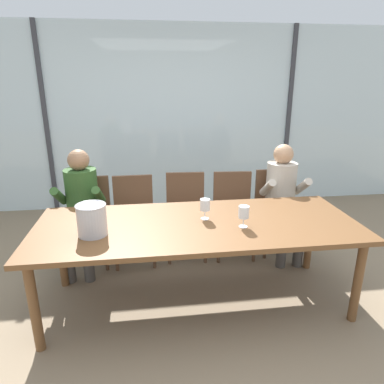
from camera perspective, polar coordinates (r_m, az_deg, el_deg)
The scene contains 16 objects.
ground at distance 4.02m, azimuth -1.24°, elevation -9.29°, with size 14.00×14.00×0.00m, color #847056.
window_glass_panel at distance 5.10m, azimuth -3.28°, elevation 11.97°, with size 7.82×0.03×2.60m, color silver.
window_mullion_left at distance 5.25m, azimuth -23.12°, elevation 10.75°, with size 0.06×0.06×2.60m, color #38383D.
window_mullion_right at distance 5.50m, azimuth 15.72°, elevation 11.80°, with size 0.06×0.06×2.60m, color #38383D.
hillside_vineyard at distance 9.49m, azimuth -5.37°, elevation 13.13°, with size 13.82×2.40×2.03m, color #568942.
dining_table at distance 2.83m, azimuth 0.94°, elevation -6.32°, with size 2.62×1.02×0.75m.
chair_near_curtain at distance 3.77m, azimuth -16.75°, elevation -3.33°, with size 0.45×0.45×0.89m.
chair_left_of_center at distance 3.69m, azimuth -9.66°, elevation -3.23°, with size 0.45×0.45×0.89m.
chair_center at distance 3.75m, azimuth -1.05°, elevation -2.60°, with size 0.47×0.47×0.89m.
chair_right_of_center at distance 3.81m, azimuth 6.85°, elevation -2.41°, with size 0.47×0.47×0.89m.
chair_near_window_right at distance 3.99m, azimuth 13.71°, elevation -1.84°, with size 0.44×0.44×0.89m.
person_olive_shirt at distance 3.59m, azimuth -18.00°, elevation -1.60°, with size 0.47×0.62×1.21m.
person_beige_jumper at distance 3.80m, azimuth 14.89°, elevation -0.19°, with size 0.47×0.62×1.21m.
ice_bucket_primary at distance 2.66m, azimuth -16.33°, elevation -4.39°, with size 0.22×0.22×0.24m.
wine_glass_by_left_taster at distance 2.71m, azimuth 8.61°, elevation -3.47°, with size 0.08×0.08×0.17m.
wine_glass_near_bucket at distance 2.84m, azimuth 2.18°, elevation -2.28°, with size 0.08×0.08×0.17m.
Camera 1 is at (-0.38, -2.54, 1.86)m, focal length 32.05 mm.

